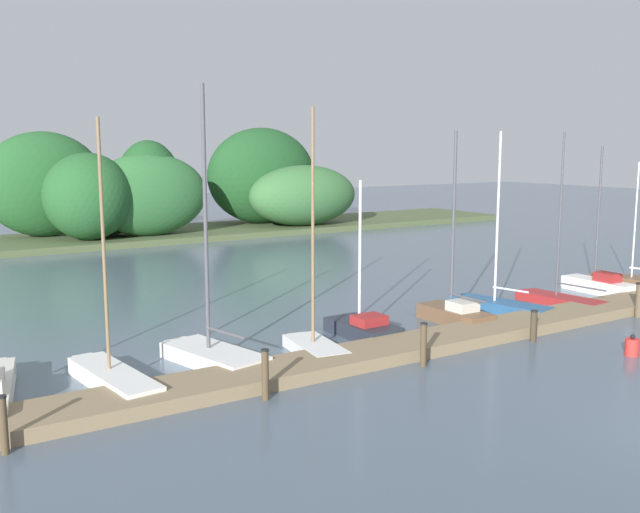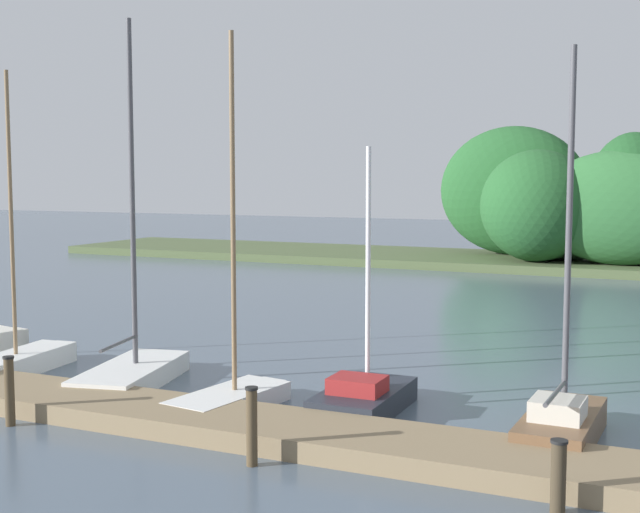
# 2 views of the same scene
# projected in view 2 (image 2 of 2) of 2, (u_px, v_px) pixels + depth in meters

# --- Properties ---
(dock_pier) EXTENTS (28.65, 1.80, 0.35)m
(dock_pier) POSITION_uv_depth(u_px,v_px,m) (422.00, 451.00, 13.16)
(dock_pier) COLOR #847051
(dock_pier) RESTS_ON ground
(sailboat_1) EXTENTS (1.37, 4.11, 6.74)m
(sailboat_1) POSITION_uv_depth(u_px,v_px,m) (13.00, 361.00, 18.89)
(sailboat_1) COLOR white
(sailboat_1) RESTS_ON ground
(sailboat_2) EXTENTS (2.06, 3.77, 7.69)m
(sailboat_2) POSITION_uv_depth(u_px,v_px,m) (134.00, 367.00, 18.09)
(sailboat_2) COLOR white
(sailboat_2) RESTS_ON ground
(sailboat_3) EXTENTS (1.46, 2.90, 7.11)m
(sailboat_3) POSITION_uv_depth(u_px,v_px,m) (232.00, 390.00, 16.15)
(sailboat_3) COLOR white
(sailboat_3) RESTS_ON ground
(sailboat_4) EXTENTS (1.34, 2.83, 4.99)m
(sailboat_4) POSITION_uv_depth(u_px,v_px,m) (365.00, 395.00, 15.97)
(sailboat_4) COLOR #232833
(sailboat_4) RESTS_ON ground
(sailboat_5) EXTENTS (1.16, 3.07, 6.55)m
(sailboat_5) POSITION_uv_depth(u_px,v_px,m) (562.00, 418.00, 14.12)
(sailboat_5) COLOR brown
(sailboat_5) RESTS_ON ground
(mooring_piling_1) EXTENTS (0.20, 0.20, 1.26)m
(mooring_piling_1) POSITION_uv_depth(u_px,v_px,m) (9.00, 391.00, 15.02)
(mooring_piling_1) COLOR #4C3D28
(mooring_piling_1) RESTS_ON ground
(mooring_piling_2) EXTENTS (0.20, 0.20, 1.23)m
(mooring_piling_2) POSITION_uv_depth(u_px,v_px,m) (252.00, 426.00, 12.94)
(mooring_piling_2) COLOR #4C3D28
(mooring_piling_2) RESTS_ON ground
(mooring_piling_3) EXTENTS (0.23, 0.23, 0.99)m
(mooring_piling_3) POSITION_uv_depth(u_px,v_px,m) (558.00, 476.00, 11.12)
(mooring_piling_3) COLOR #3D3323
(mooring_piling_3) RESTS_ON ground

